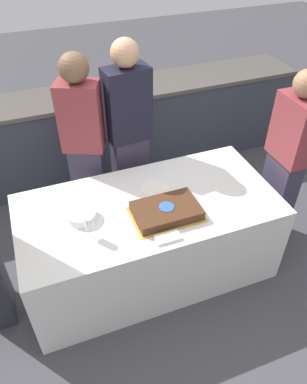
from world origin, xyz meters
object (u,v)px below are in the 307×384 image
at_px(person_cutting_cake, 129,136).
at_px(person_seated_right, 286,161).
at_px(plate_stack, 82,215).
at_px(wine_glass, 89,224).
at_px(cake, 166,211).
at_px(person_standing_back, 85,147).

height_order(person_cutting_cake, person_seated_right, person_cutting_cake).
bearing_deg(plate_stack, person_cutting_cake, 49.60).
height_order(plate_stack, wine_glass, wine_glass).
relative_size(wine_glass, person_seated_right, 0.11).
xyz_separation_m(cake, wine_glass, (-0.54, -0.02, 0.08)).
relative_size(wine_glass, person_standing_back, 0.11).
height_order(cake, person_cutting_cake, person_cutting_cake).
height_order(wine_glass, person_seated_right, person_seated_right).
bearing_deg(person_seated_right, person_cutting_cake, -121.98).
bearing_deg(cake, person_cutting_cake, 90.00).
relative_size(cake, plate_stack, 2.35).
height_order(plate_stack, person_cutting_cake, person_cutting_cake).
height_order(cake, person_seated_right, person_seated_right).
distance_m(wine_glass, person_seated_right, 1.65).
xyz_separation_m(cake, person_standing_back, (-0.38, 0.84, 0.11)).
xyz_separation_m(person_cutting_cake, person_standing_back, (-0.38, -0.00, -0.02)).
distance_m(cake, person_cutting_cake, 0.85).
height_order(wine_glass, person_cutting_cake, person_cutting_cake).
distance_m(cake, plate_stack, 0.59).
bearing_deg(person_seated_right, person_standing_back, -114.89).
distance_m(plate_stack, wine_glass, 0.22).
bearing_deg(wine_glass, person_standing_back, 79.07).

